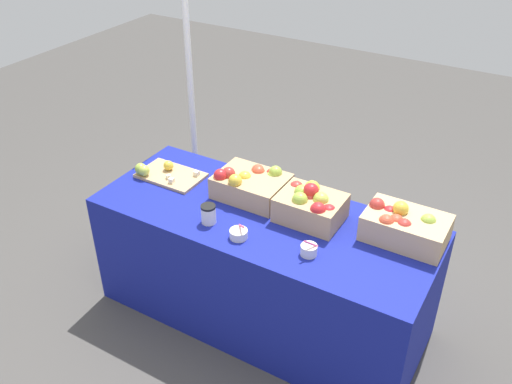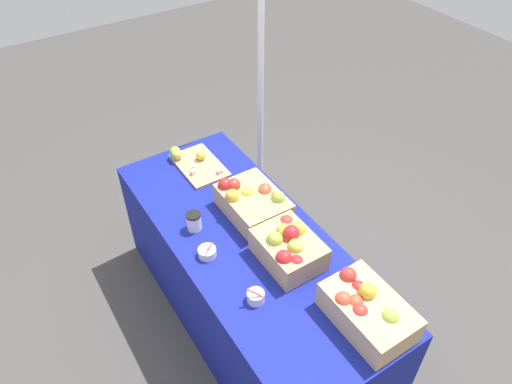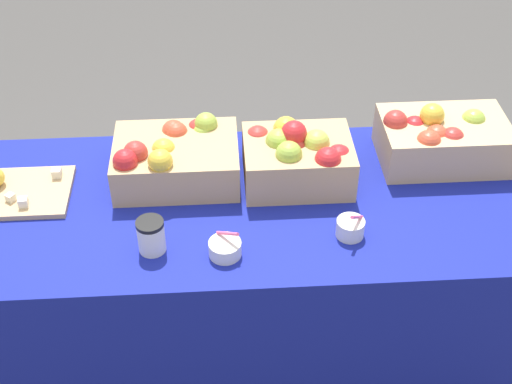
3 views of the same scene
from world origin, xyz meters
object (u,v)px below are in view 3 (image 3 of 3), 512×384
Objects in this scene: sample_bowl_near at (350,228)px; coffee_cup at (151,236)px; sample_bowl_mid at (225,248)px; apple_crate_middle at (297,156)px; apple_crate_left at (441,139)px; apple_crate_right at (175,157)px.

coffee_cup is at bearing -177.60° from sample_bowl_near.
apple_crate_middle is at bearing 54.28° from sample_bowl_mid.
coffee_cup reaches higher than sample_bowl_mid.
sample_bowl_mid is at bearing -9.19° from coffee_cup.
apple_crate_left reaches higher than sample_bowl_mid.
coffee_cup is (-0.21, 0.03, 0.03)m from sample_bowl_mid.
apple_crate_left is at bearing 9.16° from apple_crate_middle.
apple_crate_left is 4.39× the size of sample_bowl_mid.
apple_crate_right is 0.61m from sample_bowl_near.
sample_bowl_near is at bearing -65.17° from apple_crate_middle.
sample_bowl_mid is 0.21m from coffee_cup.
apple_crate_left is 0.84m from sample_bowl_mid.
apple_crate_middle is 3.24× the size of coffee_cup.
apple_crate_right is at bearing 111.71° from sample_bowl_mid.
sample_bowl_mid is (-0.73, -0.42, -0.06)m from apple_crate_left.
apple_crate_right is at bearing -177.39° from apple_crate_left.
apple_crate_right is 3.74× the size of coffee_cup.
apple_crate_middle is at bearing -5.61° from apple_crate_right.
apple_crate_middle is 3.63× the size of sample_bowl_mid.
coffee_cup is at bearing -157.89° from apple_crate_left.
sample_bowl_near is (0.13, -0.28, -0.06)m from apple_crate_middle.
apple_crate_left is 0.88m from apple_crate_right.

